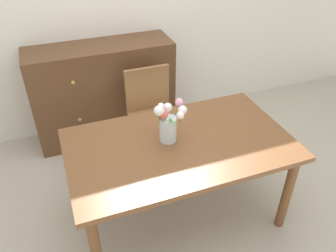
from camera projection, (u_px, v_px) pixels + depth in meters
ground_plane at (178, 212)px, 2.81m from camera, size 12.00×12.00×0.00m
dining_table at (179, 152)px, 2.44m from camera, size 1.58×0.94×0.73m
chair_far at (151, 110)px, 3.15m from camera, size 0.42×0.42×0.90m
dresser at (104, 92)px, 3.46m from camera, size 1.40×0.47×1.00m
flower_vase at (168, 121)px, 2.32m from camera, size 0.24×0.19×0.32m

